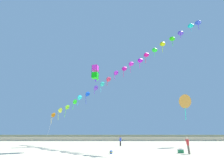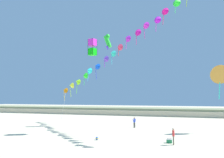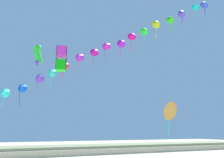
% 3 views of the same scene
% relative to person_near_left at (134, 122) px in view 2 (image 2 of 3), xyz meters
% --- Properties ---
extents(ground_plane, '(240.00, 240.00, 0.00)m').
position_rel_person_near_left_xyz_m(ground_plane, '(0.01, -18.19, -0.97)').
color(ground_plane, beige).
extents(dune_ridge, '(120.00, 12.74, 1.93)m').
position_rel_person_near_left_xyz_m(dune_ridge, '(0.01, 29.77, -0.01)').
color(dune_ridge, beige).
rests_on(dune_ridge, ground).
extents(person_near_left, '(0.55, 0.37, 1.68)m').
position_rel_person_near_left_xyz_m(person_near_left, '(0.00, 0.00, 0.00)').
color(person_near_left, black).
rests_on(person_near_left, ground).
extents(person_mid_center, '(0.23, 0.61, 1.72)m').
position_rel_person_near_left_xyz_m(person_mid_center, '(7.00, -12.22, 0.03)').
color(person_mid_center, '#726656').
rests_on(person_mid_center, ground).
extents(kite_banner_string, '(32.19, 12.40, 23.19)m').
position_rel_person_near_left_xyz_m(kite_banner_string, '(0.04, -1.40, 13.55)').
color(kite_banner_string, '#BF6C0C').
extents(large_kite_low_lead, '(1.17, 1.17, 2.33)m').
position_rel_person_near_left_xyz_m(large_kite_low_lead, '(-4.36, -7.04, 11.03)').
color(large_kite_low_lead, '#0ECA10').
extents(large_kite_mid_trail, '(1.65, 1.28, 2.90)m').
position_rel_person_near_left_xyz_m(large_kite_mid_trail, '(-5.39, 2.23, 14.10)').
color(large_kite_mid_trail, green).
extents(large_kite_high_solo, '(3.01, 2.17, 5.06)m').
position_rel_person_near_left_xyz_m(large_kite_high_solo, '(12.64, -0.99, 7.24)').
color(large_kite_high_solo, orange).
extents(beach_cooler, '(0.58, 0.41, 0.46)m').
position_rel_person_near_left_xyz_m(beach_cooler, '(6.48, -11.27, -0.76)').
color(beach_cooler, '#23844C').
rests_on(beach_cooler, ground).
extents(beach_ball, '(0.36, 0.36, 0.36)m').
position_rel_person_near_left_xyz_m(beach_ball, '(-1.54, -12.06, -0.79)').
color(beach_ball, blue).
rests_on(beach_ball, ground).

